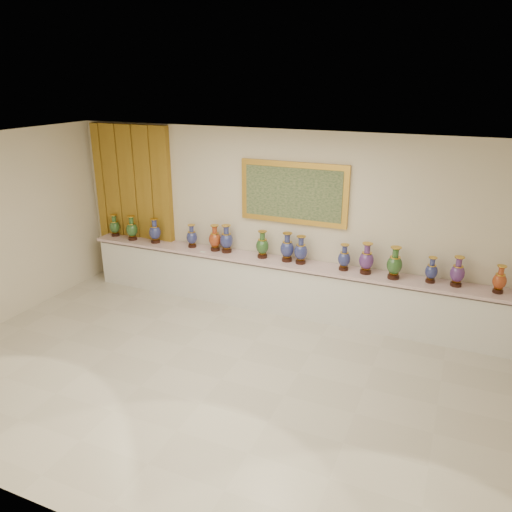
{
  "coord_description": "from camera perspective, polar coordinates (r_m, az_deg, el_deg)",
  "views": [
    {
      "loc": [
        2.66,
        -4.99,
        3.77
      ],
      "look_at": [
        -0.24,
        1.7,
        1.14
      ],
      "focal_mm": 35.0,
      "sensor_mm": 36.0,
      "label": 1
    }
  ],
  "objects": [
    {
      "name": "vase_5",
      "position": [
        8.59,
        -3.4,
        1.83
      ],
      "size": [
        0.29,
        0.29,
        0.49
      ],
      "rotation": [
        0.0,
        0.0,
        -0.37
      ],
      "color": "#33150E",
      "rests_on": "counter"
    },
    {
      "name": "vase_7",
      "position": [
        8.17,
        3.58,
        0.87
      ],
      "size": [
        0.29,
        0.29,
        0.48
      ],
      "rotation": [
        0.0,
        0.0,
        0.39
      ],
      "color": "#33150E",
      "rests_on": "counter"
    },
    {
      "name": "counter",
      "position": [
        8.42,
        3.02,
        -3.5
      ],
      "size": [
        7.28,
        0.48,
        0.9
      ],
      "color": "white",
      "rests_on": "ground"
    },
    {
      "name": "vase_0",
      "position": [
        9.85,
        -15.85,
        3.27
      ],
      "size": [
        0.21,
        0.21,
        0.42
      ],
      "rotation": [
        0.0,
        0.0,
        -0.12
      ],
      "color": "#33150E",
      "rests_on": "counter"
    },
    {
      "name": "vase_8",
      "position": [
        8.09,
        5.15,
        0.55
      ],
      "size": [
        0.23,
        0.23,
        0.47
      ],
      "rotation": [
        0.0,
        0.0,
        -0.05
      ],
      "color": "#33150E",
      "rests_on": "counter"
    },
    {
      "name": "vase_4",
      "position": [
        8.69,
        -4.72,
        1.93
      ],
      "size": [
        0.28,
        0.28,
        0.46
      ],
      "rotation": [
        0.0,
        0.0,
        0.38
      ],
      "color": "#33150E",
      "rests_on": "counter"
    },
    {
      "name": "vase_14",
      "position": [
        7.76,
        26.07,
        -2.54
      ],
      "size": [
        0.23,
        0.23,
        0.41
      ],
      "rotation": [
        0.0,
        0.0,
        0.27
      ],
      "color": "#33150E",
      "rests_on": "counter"
    },
    {
      "name": "vase_1",
      "position": [
        9.53,
        -13.99,
        3.0
      ],
      "size": [
        0.25,
        0.25,
        0.46
      ],
      "rotation": [
        0.0,
        0.0,
        0.2
      ],
      "color": "#33150E",
      "rests_on": "counter"
    },
    {
      "name": "vase_13",
      "position": [
        7.76,
        22.03,
        -1.8
      ],
      "size": [
        0.25,
        0.25,
        0.45
      ],
      "rotation": [
        0.0,
        0.0,
        -0.22
      ],
      "color": "#33150E",
      "rests_on": "counter"
    },
    {
      "name": "vase_6",
      "position": [
        8.32,
        0.74,
        1.18
      ],
      "size": [
        0.23,
        0.23,
        0.47
      ],
      "rotation": [
        0.0,
        0.0,
        -0.07
      ],
      "color": "#33150E",
      "rests_on": "counter"
    },
    {
      "name": "vase_10",
      "position": [
        7.83,
        12.51,
        -0.44
      ],
      "size": [
        0.27,
        0.27,
        0.49
      ],
      "rotation": [
        0.0,
        0.0,
        -0.24
      ],
      "color": "#33150E",
      "rests_on": "counter"
    },
    {
      "name": "vase_2",
      "position": [
        9.26,
        -11.48,
        2.71
      ],
      "size": [
        0.25,
        0.25,
        0.45
      ],
      "rotation": [
        0.0,
        0.0,
        0.2
      ],
      "color": "#33150E",
      "rests_on": "counter"
    },
    {
      "name": "vase_3",
      "position": [
        8.92,
        -7.35,
        2.16
      ],
      "size": [
        0.22,
        0.22,
        0.41
      ],
      "rotation": [
        0.0,
        0.0,
        0.19
      ],
      "color": "#33150E",
      "rests_on": "counter"
    },
    {
      "name": "vase_12",
      "position": [
        7.77,
        19.41,
        -1.64
      ],
      "size": [
        0.22,
        0.22,
        0.39
      ],
      "rotation": [
        0.0,
        0.0,
        -0.24
      ],
      "color": "#33150E",
      "rests_on": "counter"
    },
    {
      "name": "ground",
      "position": [
        6.8,
        -3.97,
        -13.89
      ],
      "size": [
        8.0,
        8.0,
        0.0
      ],
      "primitive_type": "plane",
      "color": "beige",
      "rests_on": "ground"
    },
    {
      "name": "label_card",
      "position": [
        8.7,
        -6.08,
        0.48
      ],
      "size": [
        0.1,
        0.06,
        0.0
      ],
      "primitive_type": "cube",
      "color": "white",
      "rests_on": "counter"
    },
    {
      "name": "vase_11",
      "position": [
        7.73,
        15.55,
        -0.94
      ],
      "size": [
        0.25,
        0.25,
        0.5
      ],
      "rotation": [
        0.0,
        0.0,
        0.08
      ],
      "color": "#33150E",
      "rests_on": "counter"
    },
    {
      "name": "vase_9",
      "position": [
        7.91,
        10.04,
        -0.28
      ],
      "size": [
        0.22,
        0.22,
        0.42
      ],
      "rotation": [
        0.0,
        0.0,
        -0.15
      ],
      "color": "#33150E",
      "rests_on": "counter"
    },
    {
      "name": "room",
      "position": [
        9.33,
        -11.25,
        5.9
      ],
      "size": [
        8.0,
        8.0,
        8.0
      ],
      "color": "beige",
      "rests_on": "ground"
    }
  ]
}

